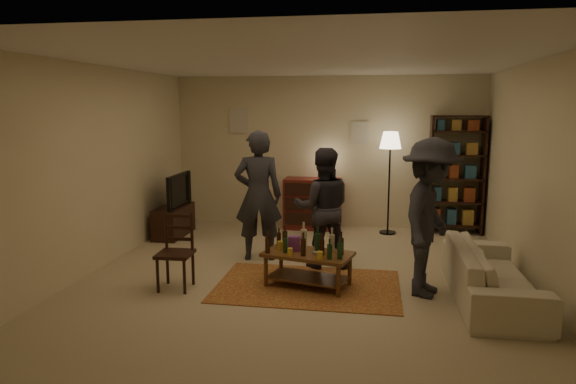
% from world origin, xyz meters
% --- Properties ---
extents(floor, '(6.00, 6.00, 0.00)m').
position_xyz_m(floor, '(0.00, 0.00, 0.00)').
color(floor, '#C6B793').
rests_on(floor, ground).
extents(room_shell, '(6.00, 6.00, 6.00)m').
position_xyz_m(room_shell, '(-0.65, 2.98, 1.81)').
color(room_shell, beige).
rests_on(room_shell, ground).
extents(rug, '(2.20, 1.50, 0.01)m').
position_xyz_m(rug, '(0.11, -0.31, 0.01)').
color(rug, maroon).
rests_on(rug, ground).
extents(coffee_table, '(1.14, 0.80, 0.76)m').
position_xyz_m(coffee_table, '(0.10, -0.30, 0.39)').
color(coffee_table, brown).
rests_on(coffee_table, ground).
extents(dining_chair, '(0.42, 0.42, 0.92)m').
position_xyz_m(dining_chair, '(-1.44, -0.59, 0.48)').
color(dining_chair, black).
rests_on(dining_chair, ground).
extents(tv_stand, '(0.40, 1.00, 1.06)m').
position_xyz_m(tv_stand, '(-2.44, 1.80, 0.38)').
color(tv_stand, black).
rests_on(tv_stand, ground).
extents(dresser, '(1.00, 0.50, 1.36)m').
position_xyz_m(dresser, '(-0.19, 2.71, 0.48)').
color(dresser, maroon).
rests_on(dresser, ground).
extents(bookshelf, '(0.90, 0.34, 2.02)m').
position_xyz_m(bookshelf, '(2.25, 2.78, 1.03)').
color(bookshelf, black).
rests_on(bookshelf, ground).
extents(floor_lamp, '(0.36, 0.36, 1.74)m').
position_xyz_m(floor_lamp, '(1.13, 2.55, 1.48)').
color(floor_lamp, black).
rests_on(floor_lamp, ground).
extents(sofa, '(0.81, 2.08, 0.61)m').
position_xyz_m(sofa, '(2.20, -0.40, 0.30)').
color(sofa, beige).
rests_on(sofa, ground).
extents(person_left, '(0.74, 0.56, 1.84)m').
position_xyz_m(person_left, '(-0.73, 0.73, 0.92)').
color(person_left, '#2A2B32').
rests_on(person_left, ground).
extents(person_right, '(0.88, 0.73, 1.62)m').
position_xyz_m(person_right, '(0.20, 0.51, 0.81)').
color(person_right, '#2B2A32').
rests_on(person_right, ground).
extents(person_by_sofa, '(1.01, 1.33, 1.82)m').
position_xyz_m(person_by_sofa, '(1.51, -0.34, 0.91)').
color(person_by_sofa, '#282A31').
rests_on(person_by_sofa, ground).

